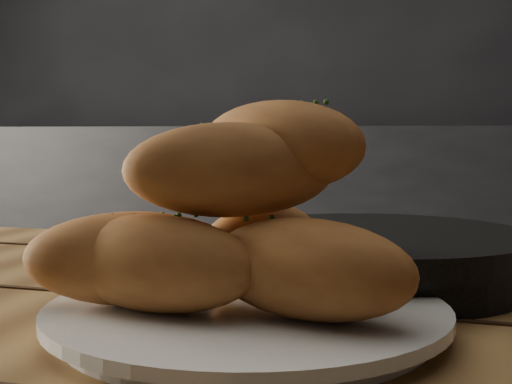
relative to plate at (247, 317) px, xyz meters
name	(u,v)px	position (x,y,z in m)	size (l,w,h in m)	color
back_wall	(290,18)	(-0.61, 2.46, 0.59)	(4.00, 0.04, 2.70)	black
counter	(270,245)	(-0.61, 2.16, -0.31)	(2.80, 0.60, 0.90)	black
plate	(247,317)	(0.00, 0.00, 0.00)	(0.26, 0.26, 0.02)	silver
bread_rolls	(227,226)	(-0.01, 0.00, 0.06)	(0.27, 0.20, 0.13)	#AF6C30
skillet	(376,256)	(0.06, 0.18, 0.01)	(0.41, 0.27, 0.05)	black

